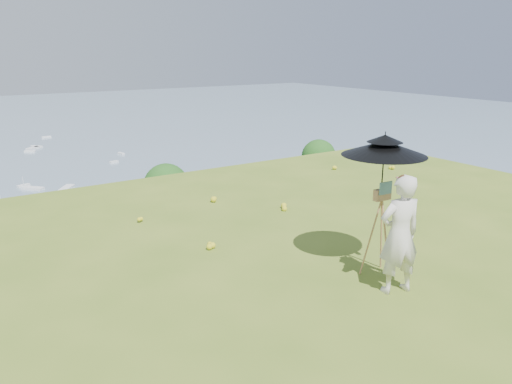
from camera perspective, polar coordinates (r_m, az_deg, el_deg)
ground at (r=9.88m, az=14.72°, el=-5.21°), size 14.00×14.00×0.00m
shoreline_tier at (r=90.45m, az=-25.80°, el=-11.58°), size 170.00×28.00×8.00m
slope_trees at (r=45.58m, az=-21.73°, el=-9.12°), size 110.00×50.00×6.00m
harbor_town at (r=87.81m, az=-26.31°, el=-7.80°), size 110.00×22.00×5.00m
wildflowers at (r=10.01m, az=13.69°, el=-4.48°), size 10.00×10.50×0.12m
painter at (r=7.54m, az=16.08°, el=-4.71°), size 0.74×0.58×1.80m
field_easel at (r=8.09m, az=13.96°, el=-4.08°), size 0.61×0.61×1.55m
sun_umbrella at (r=7.83m, az=14.33°, el=2.98°), size 1.61×1.61×1.03m
painter_cap at (r=7.29m, az=16.59°, el=1.54°), size 0.23×0.26×0.10m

